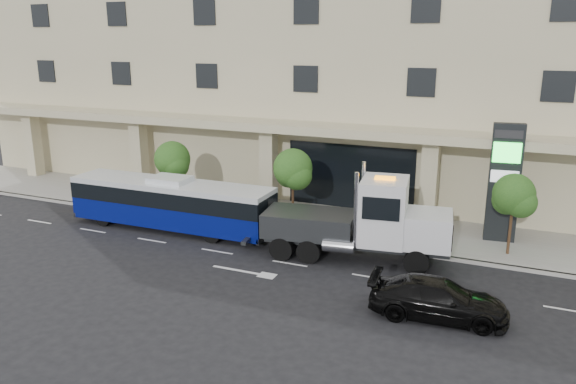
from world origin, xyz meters
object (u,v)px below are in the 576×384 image
Objects in this scene: city_bus at (171,203)px; signage_pylon at (504,182)px; black_sedan at (438,299)px; tow_truck at (364,223)px.

signage_pylon is at bearing 15.50° from city_bus.
city_bus is at bearing 68.06° from black_sedan.
city_bus is 1.17× the size of tow_truck.
tow_truck is 6.31m from black_sedan.
tow_truck reaches higher than city_bus.
black_sedan is 10.07m from signage_pylon.
signage_pylon is at bearing 32.86° from tow_truck.
black_sedan is at bearing -17.55° from city_bus.
black_sedan is at bearing -105.89° from signage_pylon.
city_bus is at bearing 171.23° from tow_truck.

